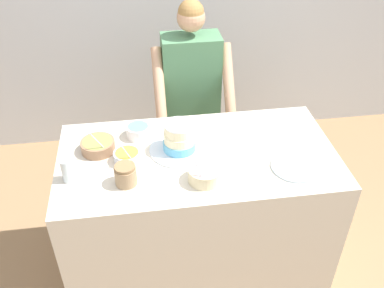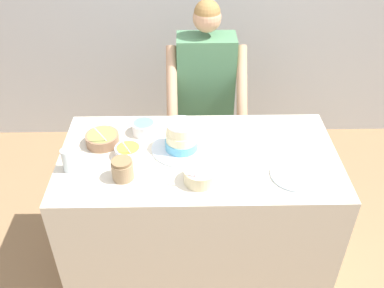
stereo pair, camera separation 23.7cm
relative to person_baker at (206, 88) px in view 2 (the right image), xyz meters
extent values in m
cube|color=silver|center=(-0.07, 0.84, 0.36)|extent=(10.00, 0.05, 2.60)
cube|color=beige|center=(-0.07, -0.79, -0.47)|extent=(1.61, 0.84, 0.95)
cylinder|color=#2D2D38|center=(-0.09, 0.01, -0.56)|extent=(0.12, 0.12, 0.76)
cylinder|color=#2D2D38|center=(0.09, 0.01, -0.56)|extent=(0.12, 0.12, 0.76)
cube|color=#4C7F56|center=(0.00, 0.01, 0.11)|extent=(0.41, 0.23, 0.57)
cylinder|color=tan|center=(-0.24, -0.15, 0.10)|extent=(0.07, 0.37, 0.49)
cylinder|color=tan|center=(0.24, -0.15, 0.10)|extent=(0.07, 0.37, 0.49)
sphere|color=tan|center=(0.00, 0.01, 0.52)|extent=(0.19, 0.19, 0.19)
sphere|color=olive|center=(0.00, 0.01, 0.55)|extent=(0.18, 0.18, 0.18)
cylinder|color=silver|center=(-0.17, -0.74, 0.01)|extent=(0.35, 0.35, 0.01)
cylinder|color=#60B7E0|center=(-0.17, -0.74, 0.04)|extent=(0.19, 0.19, 0.05)
cylinder|color=#F4EABC|center=(-0.17, -0.74, 0.10)|extent=(0.18, 0.18, 0.05)
cylinder|color=#F4EABC|center=(-0.17, -0.74, 0.15)|extent=(0.17, 0.17, 0.05)
cylinder|color=white|center=(-0.17, -0.74, 0.18)|extent=(0.17, 0.17, 0.01)
cylinder|color=#936B4C|center=(-0.64, -0.68, 0.04)|extent=(0.20, 0.20, 0.07)
cylinder|color=olive|center=(-0.64, -0.68, 0.07)|extent=(0.17, 0.17, 0.01)
cylinder|color=silver|center=(-0.62, -0.74, 0.10)|extent=(0.09, 0.04, 0.17)
cylinder|color=silver|center=(-0.48, -0.80, 0.04)|extent=(0.15, 0.15, 0.06)
cylinder|color=#EF9938|center=(-0.48, -0.80, 0.06)|extent=(0.13, 0.13, 0.01)
cylinder|color=silver|center=(-0.47, -0.85, 0.09)|extent=(0.07, 0.02, 0.15)
cylinder|color=white|center=(-0.41, -0.57, 0.04)|extent=(0.14, 0.14, 0.07)
cylinder|color=#60B7E0|center=(-0.41, -0.57, 0.07)|extent=(0.12, 0.12, 0.01)
cylinder|color=beige|center=(-0.07, -1.02, 0.05)|extent=(0.17, 0.17, 0.08)
cylinder|color=pink|center=(-0.07, -1.02, 0.08)|extent=(0.15, 0.15, 0.01)
cylinder|color=silver|center=(-0.11, -1.07, 0.11)|extent=(0.07, 0.05, 0.18)
cylinder|color=silver|center=(-0.79, -0.92, 0.07)|extent=(0.07, 0.07, 0.14)
cylinder|color=silver|center=(0.45, -0.99, 0.01)|extent=(0.27, 0.27, 0.01)
cylinder|color=#9E7F5B|center=(-0.49, -0.99, 0.06)|extent=(0.12, 0.12, 0.10)
cylinder|color=olive|center=(-0.49, -0.99, 0.12)|extent=(0.11, 0.11, 0.02)
camera|label=1|loc=(-0.38, -2.72, 1.53)|focal=40.00mm
camera|label=2|loc=(-0.15, -2.74, 1.53)|focal=40.00mm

